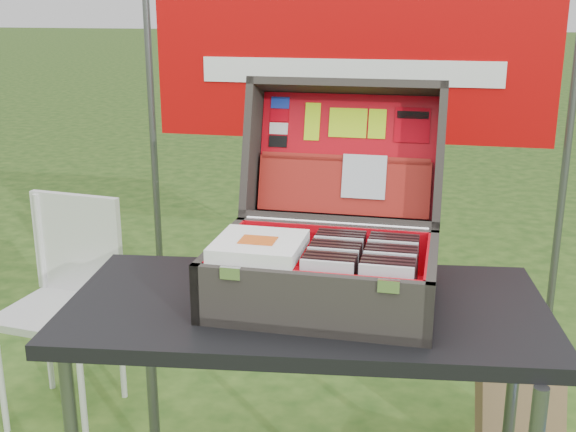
% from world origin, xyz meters
% --- Properties ---
extents(table, '(1.34, 0.79, 0.80)m').
position_xyz_m(table, '(0.06, -0.04, 0.40)').
color(table, black).
rests_on(table, ground).
extents(table_top, '(1.34, 0.79, 0.04)m').
position_xyz_m(table_top, '(0.06, -0.04, 0.78)').
color(table_top, black).
rests_on(table_top, ground).
extents(table_leg_bl, '(0.04, 0.04, 0.76)m').
position_xyz_m(table_leg_bl, '(-0.52, 0.22, 0.38)').
color(table_leg_bl, '#59595B').
rests_on(table_leg_bl, ground).
extents(table_leg_br, '(0.04, 0.04, 0.76)m').
position_xyz_m(table_leg_br, '(0.63, 0.22, 0.38)').
color(table_leg_br, '#59595B').
rests_on(table_leg_br, ground).
extents(suitcase, '(0.59, 0.58, 0.54)m').
position_xyz_m(suitcase, '(0.10, 0.02, 1.07)').
color(suitcase, '#3D3630').
rests_on(suitcase, table).
extents(suitcase_base_bottom, '(0.59, 0.42, 0.02)m').
position_xyz_m(suitcase_base_bottom, '(0.10, -0.04, 0.81)').
color(suitcase_base_bottom, '#3D3630').
rests_on(suitcase_base_bottom, table_top).
extents(suitcase_base_wall_front, '(0.59, 0.02, 0.16)m').
position_xyz_m(suitcase_base_wall_front, '(0.10, -0.24, 0.88)').
color(suitcase_base_wall_front, '#3D3630').
rests_on(suitcase_base_wall_front, table_top).
extents(suitcase_base_wall_back, '(0.59, 0.02, 0.16)m').
position_xyz_m(suitcase_base_wall_back, '(0.10, 0.16, 0.88)').
color(suitcase_base_wall_back, '#3D3630').
rests_on(suitcase_base_wall_back, table_top).
extents(suitcase_base_wall_left, '(0.02, 0.42, 0.16)m').
position_xyz_m(suitcase_base_wall_left, '(-0.18, -0.04, 0.88)').
color(suitcase_base_wall_left, '#3D3630').
rests_on(suitcase_base_wall_left, table_top).
extents(suitcase_base_wall_right, '(0.02, 0.42, 0.16)m').
position_xyz_m(suitcase_base_wall_right, '(0.38, -0.04, 0.88)').
color(suitcase_base_wall_right, '#3D3630').
rests_on(suitcase_base_wall_right, table_top).
extents(suitcase_liner_floor, '(0.54, 0.37, 0.01)m').
position_xyz_m(suitcase_liner_floor, '(0.10, -0.04, 0.82)').
color(suitcase_liner_floor, red).
rests_on(suitcase_liner_floor, suitcase_base_bottom).
extents(suitcase_latch_left, '(0.05, 0.01, 0.03)m').
position_xyz_m(suitcase_latch_left, '(-0.09, -0.25, 0.94)').
color(suitcase_latch_left, silver).
rests_on(suitcase_latch_left, suitcase_base_wall_front).
extents(suitcase_latch_right, '(0.05, 0.01, 0.03)m').
position_xyz_m(suitcase_latch_right, '(0.29, -0.25, 0.94)').
color(suitcase_latch_right, silver).
rests_on(suitcase_latch_right, suitcase_base_wall_front).
extents(suitcase_hinge, '(0.53, 0.02, 0.02)m').
position_xyz_m(suitcase_hinge, '(0.10, 0.17, 0.95)').
color(suitcase_hinge, silver).
rests_on(suitcase_hinge, suitcase_base_wall_back).
extents(suitcase_lid_back, '(0.59, 0.14, 0.41)m').
position_xyz_m(suitcase_lid_back, '(0.10, 0.37, 1.11)').
color(suitcase_lid_back, '#3D3630').
rests_on(suitcase_lid_back, suitcase_base_wall_back).
extents(suitcase_lid_rim_far, '(0.59, 0.16, 0.07)m').
position_xyz_m(suitcase_lid_rim_far, '(0.10, 0.36, 1.32)').
color(suitcase_lid_rim_far, '#3D3630').
rests_on(suitcase_lid_rim_far, suitcase_lid_back).
extents(suitcase_lid_rim_near, '(0.59, 0.16, 0.07)m').
position_xyz_m(suitcase_lid_rim_near, '(0.10, 0.25, 0.94)').
color(suitcase_lid_rim_near, '#3D3630').
rests_on(suitcase_lid_rim_near, suitcase_lid_back).
extents(suitcase_lid_rim_left, '(0.02, 0.27, 0.45)m').
position_xyz_m(suitcase_lid_rim_left, '(-0.18, 0.30, 1.13)').
color(suitcase_lid_rim_left, '#3D3630').
rests_on(suitcase_lid_rim_left, suitcase_lid_back).
extents(suitcase_lid_rim_right, '(0.02, 0.27, 0.45)m').
position_xyz_m(suitcase_lid_rim_right, '(0.38, 0.30, 1.13)').
color(suitcase_lid_rim_right, '#3D3630').
rests_on(suitcase_lid_rim_right, suitcase_lid_back).
extents(suitcase_lid_liner, '(0.54, 0.11, 0.36)m').
position_xyz_m(suitcase_lid_liner, '(0.10, 0.35, 1.12)').
color(suitcase_lid_liner, red).
rests_on(suitcase_lid_liner, suitcase_lid_back).
extents(suitcase_liner_wall_front, '(0.54, 0.01, 0.13)m').
position_xyz_m(suitcase_liner_wall_front, '(0.10, -0.22, 0.89)').
color(suitcase_liner_wall_front, red).
rests_on(suitcase_liner_wall_front, suitcase_base_bottom).
extents(suitcase_liner_wall_back, '(0.54, 0.01, 0.13)m').
position_xyz_m(suitcase_liner_wall_back, '(0.10, 0.14, 0.89)').
color(suitcase_liner_wall_back, red).
rests_on(suitcase_liner_wall_back, suitcase_base_bottom).
extents(suitcase_liner_wall_left, '(0.01, 0.37, 0.13)m').
position_xyz_m(suitcase_liner_wall_left, '(-0.17, -0.04, 0.89)').
color(suitcase_liner_wall_left, red).
rests_on(suitcase_liner_wall_left, suitcase_base_bottom).
extents(suitcase_liner_wall_right, '(0.01, 0.37, 0.13)m').
position_xyz_m(suitcase_liner_wall_right, '(0.37, -0.04, 0.89)').
color(suitcase_liner_wall_right, red).
rests_on(suitcase_liner_wall_right, suitcase_base_bottom).
extents(suitcase_lid_pocket, '(0.52, 0.08, 0.17)m').
position_xyz_m(suitcase_lid_pocket, '(0.10, 0.31, 1.03)').
color(suitcase_lid_pocket, maroon).
rests_on(suitcase_lid_pocket, suitcase_lid_liner).
extents(suitcase_pocket_edge, '(0.51, 0.02, 0.02)m').
position_xyz_m(suitcase_pocket_edge, '(0.10, 0.33, 1.11)').
color(suitcase_pocket_edge, maroon).
rests_on(suitcase_pocket_edge, suitcase_lid_pocket).
extents(suitcase_pocket_cd, '(0.13, 0.05, 0.13)m').
position_xyz_m(suitcase_pocket_cd, '(0.16, 0.30, 1.07)').
color(suitcase_pocket_cd, silver).
rests_on(suitcase_pocket_cd, suitcase_lid_pocket).
extents(lid_sticker_cc_a, '(0.06, 0.01, 0.04)m').
position_xyz_m(lid_sticker_cc_a, '(-0.12, 0.39, 1.27)').
color(lid_sticker_cc_a, '#1933B2').
rests_on(lid_sticker_cc_a, suitcase_lid_liner).
extents(lid_sticker_cc_b, '(0.06, 0.01, 0.04)m').
position_xyz_m(lid_sticker_cc_b, '(-0.12, 0.38, 1.23)').
color(lid_sticker_cc_b, '#C6000E').
rests_on(lid_sticker_cc_b, suitcase_lid_liner).
extents(lid_sticker_cc_c, '(0.06, 0.01, 0.04)m').
position_xyz_m(lid_sticker_cc_c, '(-0.12, 0.37, 1.19)').
color(lid_sticker_cc_c, white).
rests_on(lid_sticker_cc_c, suitcase_lid_liner).
extents(lid_sticker_cc_d, '(0.06, 0.01, 0.04)m').
position_xyz_m(lid_sticker_cc_d, '(-0.12, 0.36, 1.15)').
color(lid_sticker_cc_d, black).
rests_on(lid_sticker_cc_d, suitcase_lid_liner).
extents(lid_card_neon_tall, '(0.05, 0.03, 0.11)m').
position_xyz_m(lid_card_neon_tall, '(-0.01, 0.37, 1.21)').
color(lid_card_neon_tall, '#BAED15').
rests_on(lid_card_neon_tall, suitcase_lid_liner).
extents(lid_card_neon_main, '(0.12, 0.03, 0.09)m').
position_xyz_m(lid_card_neon_main, '(0.10, 0.37, 1.21)').
color(lid_card_neon_main, '#BAED15').
rests_on(lid_card_neon_main, suitcase_lid_liner).
extents(lid_card_neon_small, '(0.05, 0.03, 0.09)m').
position_xyz_m(lid_card_neon_small, '(0.19, 0.37, 1.21)').
color(lid_card_neon_small, '#BAED15').
rests_on(lid_card_neon_small, suitcase_lid_liner).
extents(lid_sticker_band, '(0.10, 0.03, 0.10)m').
position_xyz_m(lid_sticker_band, '(0.29, 0.37, 1.21)').
color(lid_sticker_band, '#C6000E').
rests_on(lid_sticker_band, suitcase_lid_liner).
extents(lid_sticker_band_bar, '(0.09, 0.01, 0.02)m').
position_xyz_m(lid_sticker_band_bar, '(0.29, 0.38, 1.24)').
color(lid_sticker_band_bar, black).
rests_on(lid_sticker_band_bar, suitcase_lid_liner).
extents(cd_left_0, '(0.13, 0.01, 0.15)m').
position_xyz_m(cd_left_0, '(0.14, -0.20, 0.90)').
color(cd_left_0, silver).
rests_on(cd_left_0, suitcase_liner_floor).
extents(cd_left_1, '(0.13, 0.01, 0.15)m').
position_xyz_m(cd_left_1, '(0.14, -0.18, 0.90)').
color(cd_left_1, black).
rests_on(cd_left_1, suitcase_liner_floor).
extents(cd_left_2, '(0.13, 0.01, 0.15)m').
position_xyz_m(cd_left_2, '(0.14, -0.16, 0.90)').
color(cd_left_2, black).
rests_on(cd_left_2, suitcase_liner_floor).
extents(cd_left_3, '(0.13, 0.01, 0.15)m').
position_xyz_m(cd_left_3, '(0.14, -0.13, 0.90)').
color(cd_left_3, black).
rests_on(cd_left_3, suitcase_liner_floor).
extents(cd_left_4, '(0.13, 0.01, 0.15)m').
position_xyz_m(cd_left_4, '(0.14, -0.11, 0.90)').
color(cd_left_4, silver).
rests_on(cd_left_4, suitcase_liner_floor).
extents(cd_left_5, '(0.13, 0.01, 0.15)m').
position_xyz_m(cd_left_5, '(0.14, -0.09, 0.90)').
color(cd_left_5, black).
rests_on(cd_left_5, suitcase_liner_floor).
extents(cd_left_6, '(0.13, 0.01, 0.15)m').
position_xyz_m(cd_left_6, '(0.14, -0.06, 0.90)').
color(cd_left_6, black).
rests_on(cd_left_6, suitcase_liner_floor).
extents(cd_left_7, '(0.13, 0.01, 0.15)m').
position_xyz_m(cd_left_7, '(0.14, -0.04, 0.90)').
color(cd_left_7, black).
rests_on(cd_left_7, suitcase_liner_floor).
extents(cd_left_8, '(0.13, 0.01, 0.15)m').
position_xyz_m(cd_left_8, '(0.14, -0.02, 0.90)').
color(cd_left_8, silver).
rests_on(cd_left_8, suitcase_liner_floor).
extents(cd_left_9, '(0.13, 0.01, 0.15)m').
position_xyz_m(cd_left_9, '(0.14, 0.01, 0.90)').
color(cd_left_9, black).
rests_on(cd_left_9, suitcase_liner_floor).
extents(cd_left_10, '(0.13, 0.01, 0.15)m').
position_xyz_m(cd_left_10, '(0.14, 0.03, 0.90)').
color(cd_left_10, black).
rests_on(cd_left_10, suitcase_liner_floor).
extents(cd_left_11, '(0.13, 0.01, 0.15)m').
position_xyz_m(cd_left_11, '(0.14, 0.05, 0.90)').
color(cd_left_11, black).
rests_on(cd_left_11, suitcase_liner_floor).
extents(cd_right_0, '(0.13, 0.01, 0.15)m').
position_xyz_m(cd_right_0, '(0.28, -0.20, 0.90)').
color(cd_right_0, silver).
rests_on(cd_right_0, suitcase_liner_floor).
extents(cd_right_1, '(0.13, 0.01, 0.15)m').
position_xyz_m(cd_right_1, '(0.28, -0.18, 0.90)').
color(cd_right_1, black).
rests_on(cd_right_1, suitcase_liner_floor).
extents(cd_right_2, '(0.13, 0.01, 0.15)m').
position_xyz_m(cd_right_2, '(0.28, -0.16, 0.90)').
color(cd_right_2, black).
rests_on(cd_right_2, suitcase_liner_floor).
extents(cd_right_3, '(0.13, 0.01, 0.15)m').
position_xyz_m(cd_right_3, '(0.28, -0.13, 0.90)').
color(cd_right_3, black).
rests_on(cd_right_3, suitcase_liner_floor).
extents(cd_right_4, '(0.13, 0.01, 0.15)m').
position_xyz_m(cd_right_4, '(0.28, -0.11, 0.90)').
color(cd_right_4, silver).
rests_on(cd_right_4, suitcase_liner_floor).
extents(cd_right_5, '(0.13, 0.01, 0.15)m').
position_xyz_m(cd_right_5, '(0.28, -0.09, 0.90)').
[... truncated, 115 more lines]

